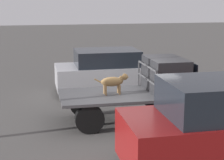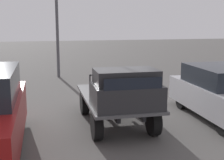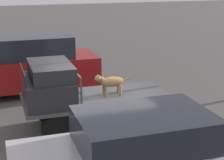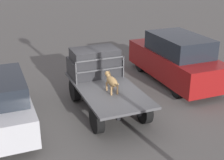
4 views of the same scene
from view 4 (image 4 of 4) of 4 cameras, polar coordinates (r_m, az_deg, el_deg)
name	(u,v)px [view 4 (image 4 of 4)]	position (r m, az deg, el deg)	size (l,w,h in m)	color
ground_plane	(107,110)	(10.83, -0.90, -5.54)	(80.00, 80.00, 0.00)	#514F4C
flatbed_truck	(107,94)	(10.56, -0.92, -2.57)	(3.92, 1.91, 0.86)	black
truck_cab	(94,62)	(11.42, -3.26, 3.23)	(1.21, 1.79, 1.02)	#28282B
truck_headboard	(100,66)	(10.82, -2.15, 2.51)	(0.04, 1.79, 0.82)	#4C4C4F
dog	(111,81)	(10.00, -0.13, -0.13)	(1.04, 0.28, 0.63)	#9E7547
parked_pickup_far	(176,59)	(13.26, 11.54, 3.82)	(4.94, 1.90, 2.01)	black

